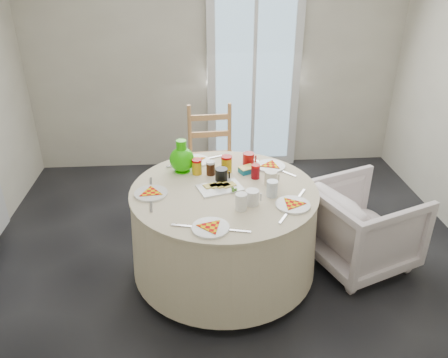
{
  "coord_description": "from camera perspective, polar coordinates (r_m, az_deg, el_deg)",
  "views": [
    {
      "loc": [
        -0.26,
        -2.68,
        2.2
      ],
      "look_at": [
        -0.06,
        0.02,
        0.8
      ],
      "focal_mm": 35.0,
      "sensor_mm": 36.0,
      "label": 1
    }
  ],
  "objects": [
    {
      "name": "floor",
      "position": [
        3.47,
        1.06,
        -11.93
      ],
      "size": [
        4.0,
        4.0,
        0.0
      ],
      "primitive_type": "plane",
      "color": "black",
      "rests_on": "ground"
    },
    {
      "name": "wall_back",
      "position": [
        4.77,
        -1.06,
        16.48
      ],
      "size": [
        4.0,
        0.02,
        2.6
      ],
      "primitive_type": "cube",
      "color": "#BCB5A3",
      "rests_on": "floor"
    },
    {
      "name": "glass_door",
      "position": [
        4.81,
        3.9,
        13.48
      ],
      "size": [
        1.0,
        0.08,
        2.1
      ],
      "primitive_type": "cube",
      "color": "silver",
      "rests_on": "floor"
    },
    {
      "name": "table",
      "position": [
        3.26,
        0.0,
        -6.65
      ],
      "size": [
        1.36,
        1.36,
        0.69
      ],
      "primitive_type": "cylinder",
      "color": "beige",
      "rests_on": "floor"
    },
    {
      "name": "wooden_chair",
      "position": [
        4.07,
        -1.55,
        2.2
      ],
      "size": [
        0.47,
        0.45,
        0.98
      ],
      "primitive_type": null,
      "rotation": [
        0.0,
        0.0,
        0.07
      ],
      "color": "tan",
      "rests_on": "floor"
    },
    {
      "name": "armchair",
      "position": [
        3.52,
        17.68,
        -5.06
      ],
      "size": [
        0.88,
        0.9,
        0.73
      ],
      "primitive_type": "imported",
      "rotation": [
        0.0,
        0.0,
        1.95
      ],
      "color": "silver",
      "rests_on": "floor"
    },
    {
      "name": "place_settings",
      "position": [
        3.06,
        0.0,
        -0.5
      ],
      "size": [
        1.46,
        1.46,
        0.02
      ],
      "primitive_type": null,
      "rotation": [
        0.0,
        0.0,
        0.18
      ],
      "color": "white",
      "rests_on": "table"
    },
    {
      "name": "jar_cluster",
      "position": [
        3.22,
        0.07,
        1.99
      ],
      "size": [
        0.53,
        0.35,
        0.14
      ],
      "primitive_type": null,
      "rotation": [
        0.0,
        0.0,
        -0.23
      ],
      "color": "#994D0F",
      "rests_on": "table"
    },
    {
      "name": "butter_tub",
      "position": [
        3.29,
        3.03,
        1.87
      ],
      "size": [
        0.14,
        0.13,
        0.05
      ],
      "primitive_type": "cube",
      "rotation": [
        0.0,
        0.0,
        0.43
      ],
      "color": "#127394",
      "rests_on": "table"
    },
    {
      "name": "green_pitcher",
      "position": [
        3.29,
        -5.55,
        3.41
      ],
      "size": [
        0.24,
        0.24,
        0.25
      ],
      "primitive_type": null,
      "rotation": [
        0.0,
        0.0,
        -0.29
      ],
      "color": "#26C805",
      "rests_on": "table"
    },
    {
      "name": "cheese_platter",
      "position": [
        3.06,
        -0.54,
        -0.41
      ],
      "size": [
        0.35,
        0.28,
        0.04
      ],
      "primitive_type": null,
      "rotation": [
        0.0,
        0.0,
        0.31
      ],
      "color": "white",
      "rests_on": "table"
    },
    {
      "name": "mugs_glasses",
      "position": [
        3.05,
        3.18,
        0.25
      ],
      "size": [
        0.74,
        0.74,
        0.12
      ],
      "primitive_type": null,
      "rotation": [
        0.0,
        0.0,
        0.09
      ],
      "color": "#AEA6A5",
      "rests_on": "table"
    }
  ]
}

